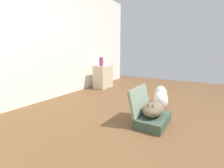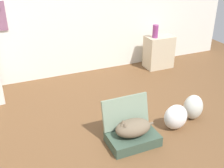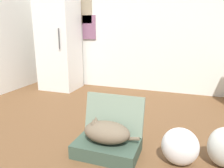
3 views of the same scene
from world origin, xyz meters
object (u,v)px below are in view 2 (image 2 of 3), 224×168
suitcase_base (133,139)px  plastic_bag_white (176,117)px  vase_tall (155,31)px  cat (133,128)px  side_table (159,52)px  plastic_bag_clear (193,107)px

suitcase_base → plastic_bag_white: 0.66m
plastic_bag_white → vase_tall: size_ratio=1.42×
cat → side_table: bearing=51.2°
cat → vase_tall: vase_tall is taller
plastic_bag_clear → side_table: (0.54, 1.76, 0.13)m
plastic_bag_white → plastic_bag_clear: size_ratio=0.96×
suitcase_base → plastic_bag_clear: 1.02m
side_table → plastic_bag_white: bearing=-115.7°
side_table → cat: bearing=-128.8°
cat → plastic_bag_white: size_ratio=1.54×
vase_tall → side_table: bearing=14.7°
suitcase_base → vase_tall: (1.42, 1.89, 0.67)m
suitcase_base → vase_tall: bearing=53.2°
side_table → vase_tall: size_ratio=2.59×
cat → side_table: (1.55, 1.93, 0.08)m
suitcase_base → cat: size_ratio=1.15×
cat → side_table: side_table is taller
suitcase_base → plastic_bag_clear: size_ratio=1.70×
suitcase_base → cat: bearing=175.8°
plastic_bag_clear → vase_tall: (0.41, 1.73, 0.56)m
cat → side_table: size_ratio=0.84×
cat → plastic_bag_white: 0.66m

